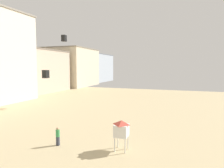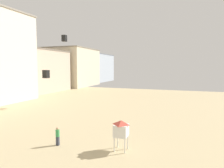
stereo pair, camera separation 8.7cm
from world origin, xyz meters
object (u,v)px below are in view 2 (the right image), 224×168
Objects in this scene: kite_flyer at (58,135)px; kite_black_box_2 at (64,38)px; kite_black_box at (46,74)px; lifeguard_stand at (121,129)px.

kite_black_box_2 reaches higher than kite_flyer.
kite_black_box_2 is (-9.74, 16.29, 11.09)m from kite_flyer.
kite_black_box_2 reaches higher than kite_black_box.
kite_black_box is 7.10m from kite_black_box_2.
kite_flyer is 5.76m from lifeguard_stand.
kite_flyer is 1.44× the size of kite_black_box_2.
kite_black_box_2 is (-15.36, 15.41, 10.17)m from lifeguard_stand.
lifeguard_stand is at bearing -45.09° from kite_black_box_2.
kite_black_box_2 is at bearing 163.97° from kite_flyer.
kite_black_box reaches higher than lifeguard_stand.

